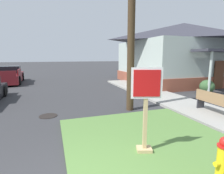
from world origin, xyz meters
The scene contains 9 objects.
grass_corner_patch centered at (2.46, 1.27, 0.04)m, with size 4.59×5.19×0.08m, color #567F3D.
sidewalk_strip centered at (5.95, 5.21, 0.06)m, with size 2.20×15.73×0.12m, color #9E9B93.
fire_hydrant centered at (2.76, -0.48, 0.51)m, with size 0.38×0.34×0.92m.
stop_sign centered at (2.02, 0.99, 1.06)m, with size 0.69×0.38×2.04m.
manhole_cover centered at (-0.26, 4.72, 0.01)m, with size 0.70×0.70×0.02m, color black.
pickup_truck_maroon centered at (-3.64, 15.26, 0.62)m, with size 2.28×5.24×1.48m.
street_bench centered at (6.03, 2.61, 0.59)m, with size 0.46×1.71×0.85m.
corner_house centered at (11.42, 11.06, 2.71)m, with size 10.22×9.54×5.30m.
shrub_near_porch centered at (9.44, 6.19, 0.43)m, with size 0.91×0.91×0.87m, color #3A5F34.
Camera 1 is at (-0.02, -2.55, 2.37)m, focal length 28.49 mm.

